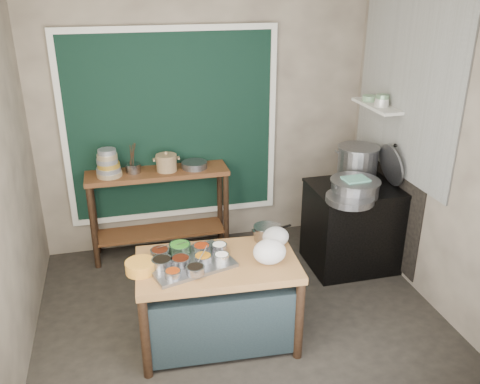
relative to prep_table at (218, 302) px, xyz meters
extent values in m
cube|color=#2A2620|center=(0.25, 0.30, -0.39)|extent=(3.50, 3.00, 0.02)
cube|color=gray|center=(0.25, 1.81, 1.02)|extent=(3.50, 0.02, 2.80)
cube|color=gray|center=(-1.51, 0.30, 1.02)|extent=(0.02, 3.00, 2.80)
cube|color=gray|center=(2.01, 0.30, 1.02)|extent=(0.02, 3.00, 2.80)
cube|color=black|center=(-0.10, 1.77, 0.98)|extent=(2.10, 0.02, 1.90)
cube|color=#B2B2AA|center=(1.99, 0.85, 1.48)|extent=(0.02, 1.70, 1.70)
cube|color=black|center=(1.99, 0.95, 0.32)|extent=(0.01, 1.30, 1.30)
cube|color=beige|center=(1.88, 1.15, 1.23)|extent=(0.22, 0.70, 0.03)
cube|color=brown|center=(0.00, 0.00, 0.00)|extent=(1.29, 0.80, 0.75)
cube|color=brown|center=(-0.30, 1.58, 0.10)|extent=(1.45, 0.40, 0.95)
cube|color=black|center=(1.60, 0.85, 0.05)|extent=(0.90, 0.68, 0.85)
cube|color=black|center=(1.60, 0.85, 0.49)|extent=(0.92, 0.69, 0.03)
cube|color=gray|center=(-0.22, 0.01, 0.39)|extent=(0.72, 0.60, 0.03)
cylinder|color=gray|center=(-0.12, -0.03, 0.43)|extent=(0.14, 0.14, 0.06)
cylinder|color=gray|center=(-0.36, -0.18, 0.43)|extent=(0.12, 0.12, 0.05)
cylinder|color=gray|center=(-0.43, 0.14, 0.43)|extent=(0.15, 0.15, 0.06)
cylinder|color=gray|center=(-0.20, -0.17, 0.43)|extent=(0.14, 0.14, 0.06)
cylinder|color=gray|center=(0.04, 0.12, 0.43)|extent=(0.12, 0.12, 0.05)
cylinder|color=silver|center=(0.03, -0.03, 0.43)|extent=(0.12, 0.12, 0.05)
cylinder|color=gray|center=(-0.26, 0.17, 0.44)|extent=(0.17, 0.17, 0.07)
cylinder|color=gray|center=(-0.10, 0.13, 0.43)|extent=(0.14, 0.14, 0.06)
cylinder|color=gray|center=(-0.29, -0.03, 0.43)|extent=(0.15, 0.15, 0.06)
cylinder|color=gray|center=(-0.43, -0.01, 0.43)|extent=(0.16, 0.16, 0.06)
cylinder|color=#B68525|center=(-0.59, -0.01, 0.42)|extent=(0.25, 0.25, 0.09)
ellipsoid|color=white|center=(0.39, -0.12, 0.47)|extent=(0.31, 0.29, 0.19)
ellipsoid|color=white|center=(0.52, 0.13, 0.46)|extent=(0.22, 0.19, 0.16)
cylinder|color=tan|center=(-0.78, 1.55, 0.60)|extent=(0.25, 0.25, 0.05)
cylinder|color=gray|center=(-0.78, 1.55, 0.65)|extent=(0.24, 0.24, 0.05)
cylinder|color=gold|center=(-0.78, 1.55, 0.69)|extent=(0.22, 0.22, 0.05)
cylinder|color=gray|center=(-0.78, 1.55, 0.74)|extent=(0.21, 0.21, 0.05)
cylinder|color=tan|center=(-0.78, 1.55, 0.79)|extent=(0.20, 0.20, 0.05)
cylinder|color=gray|center=(-0.78, 1.55, 0.83)|extent=(0.18, 0.18, 0.05)
cylinder|color=gray|center=(-0.54, 1.60, 0.62)|extent=(0.20, 0.20, 0.09)
cylinder|color=gray|center=(0.09, 1.57, 0.61)|extent=(0.31, 0.31, 0.07)
cylinder|color=gray|center=(1.91, 0.81, 0.71)|extent=(0.11, 0.43, 0.42)
cube|color=#67AE96|center=(1.46, 0.66, 0.67)|extent=(0.24, 0.19, 0.02)
cylinder|color=gray|center=(1.36, 0.53, 0.53)|extent=(0.51, 0.51, 0.06)
cylinder|color=silver|center=(1.88, 1.07, 1.26)|extent=(0.15, 0.15, 0.04)
cylinder|color=silver|center=(1.88, 1.07, 1.30)|extent=(0.14, 0.14, 0.04)
cylinder|color=gray|center=(1.88, 1.07, 1.34)|extent=(0.13, 0.13, 0.04)
cylinder|color=gray|center=(1.88, 1.31, 1.27)|extent=(0.17, 0.17, 0.05)
camera|label=1|loc=(-0.66, -3.35, 2.42)|focal=38.00mm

